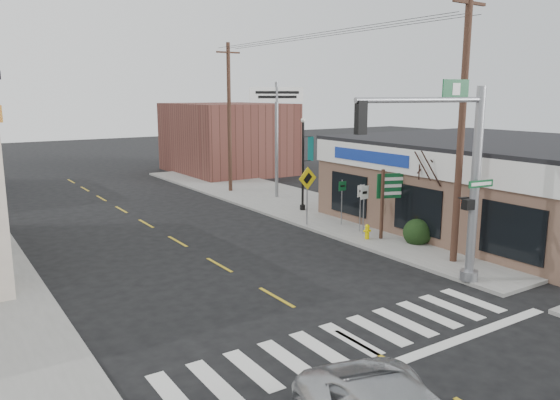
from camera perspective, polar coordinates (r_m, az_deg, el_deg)
ground at (r=14.72m, az=8.40°, el=-14.75°), size 140.00×140.00×0.00m
sidewalk_right at (r=29.70m, az=4.78°, el=-1.26°), size 6.00×38.00×0.13m
center_line at (r=20.92m, az=-6.38°, el=-6.75°), size 0.12×56.00×0.01m
crosswalk at (r=14.99m, az=7.36°, el=-14.20°), size 11.00×2.20×0.01m
thrift_store at (r=28.60m, az=22.43°, el=1.41°), size 12.00×14.00×4.00m
bldg_distant_right at (r=45.12m, az=-5.56°, el=6.46°), size 8.00×10.00×5.60m
traffic_signal_pole at (r=18.40m, az=18.35°, el=3.39°), size 5.28×0.39×6.68m
guide_sign at (r=24.45m, az=11.91°, el=0.72°), size 1.75×0.14×3.06m
fire_hydrant at (r=24.13m, az=9.09°, el=-3.22°), size 0.21×0.21×0.66m
ped_crossing_sign at (r=26.15m, az=2.88°, el=1.53°), size 1.10×0.08×2.82m
lamp_post at (r=29.44m, az=2.51°, el=4.51°), size 0.65×0.51×4.98m
dance_center_sign at (r=33.01m, az=-0.36°, el=9.25°), size 3.26×0.20×6.93m
bare_tree at (r=23.51m, az=15.55°, el=4.30°), size 2.32×2.32×4.63m
shrub_front at (r=22.82m, az=21.29°, el=-4.43°), size 1.20×1.20×0.90m
shrub_back at (r=23.94m, az=14.12°, el=-3.32°), size 1.18×1.18×0.88m
utility_pole_near at (r=21.00m, az=18.45°, el=7.45°), size 1.74×0.26×10.01m
utility_pole_far at (r=35.39m, az=-5.32°, el=8.69°), size 1.63×0.25×9.39m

